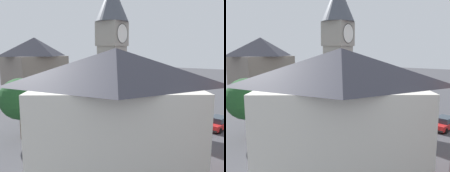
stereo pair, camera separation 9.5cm
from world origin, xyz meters
The scene contains 13 objects.
ground_plane centered at (0.00, 0.00, 0.00)m, with size 200.00×200.00×0.00m, color #424247.
clock_tower centered at (0.00, 0.00, 10.80)m, with size 4.45×4.45×18.57m.
car_blue_kerb centered at (8.99, 6.16, 0.76)m, with size 4.43×2.76×1.53m.
car_silver_kerb centered at (9.80, -6.53, 0.76)m, with size 1.87×4.16×1.53m.
car_red_corner centered at (2.86, -13.49, 0.76)m, with size 4.37×2.45×1.53m.
car_white_side centered at (-5.52, -6.44, 0.76)m, with size 4.09×4.13×1.53m.
car_black_far centered at (-4.57, 5.16, 0.76)m, with size 4.27×3.90×1.53m.
car_green_alley centered at (13.11, 1.64, 0.76)m, with size 2.82×4.44×1.53m.
pedestrian centered at (9.05, -2.33, 1.01)m, with size 0.32×0.54×1.69m.
tree centered at (-12.50, 2.87, 4.34)m, with size 4.37×4.37×6.54m.
building_terrace_right centered at (1.39, 18.57, 5.97)m, with size 10.87×8.68×11.71m.
building_corner_back centered at (-14.46, -10.53, 4.86)m, with size 11.18×12.30×9.55m.
lamp_post centered at (3.28, 5.93, 3.60)m, with size 0.36×0.36×5.44m.
Camera 2 is at (-27.11, -19.29, 9.42)m, focal length 38.68 mm.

